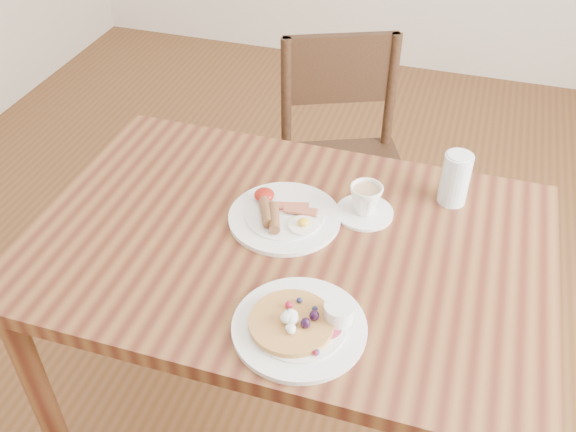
% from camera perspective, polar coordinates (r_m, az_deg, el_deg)
% --- Properties ---
extents(ground, '(5.00, 5.00, 0.00)m').
position_cam_1_polar(ground, '(2.06, 0.00, -17.89)').
color(ground, '#593619').
rests_on(ground, ground).
extents(dining_table, '(1.20, 0.80, 0.75)m').
position_cam_1_polar(dining_table, '(1.55, 0.00, -4.82)').
color(dining_table, brown).
rests_on(dining_table, ground).
extents(chair_far, '(0.55, 0.55, 0.88)m').
position_cam_1_polar(chair_far, '(2.21, 4.82, 5.10)').
color(chair_far, '#382514').
rests_on(chair_far, ground).
extents(pancake_plate, '(0.27, 0.27, 0.06)m').
position_cam_1_polar(pancake_plate, '(1.29, 1.18, -9.59)').
color(pancake_plate, white).
rests_on(pancake_plate, dining_table).
extents(breakfast_plate, '(0.27, 0.27, 0.04)m').
position_cam_1_polar(breakfast_plate, '(1.53, -0.46, 0.04)').
color(breakfast_plate, white).
rests_on(breakfast_plate, dining_table).
extents(teacup_saucer, '(0.14, 0.14, 0.08)m').
position_cam_1_polar(teacup_saucer, '(1.55, 6.89, 1.23)').
color(teacup_saucer, white).
rests_on(teacup_saucer, dining_table).
extents(water_glass, '(0.07, 0.07, 0.13)m').
position_cam_1_polar(water_glass, '(1.61, 14.64, 3.22)').
color(water_glass, silver).
rests_on(water_glass, dining_table).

